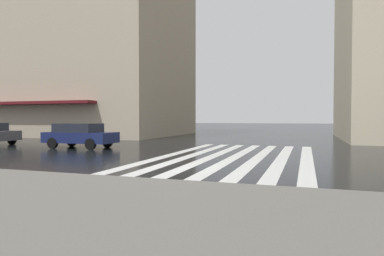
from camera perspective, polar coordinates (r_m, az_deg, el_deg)
The scene contains 4 objects.
ground_plane at distance 12.04m, azimuth -3.40°, elevation -6.51°, with size 220.00×220.00×0.00m, color black.
zebra_crossing at distance 15.44m, azimuth 7.35°, elevation -4.71°, with size 13.00×6.50×0.01m.
haussmann_block_mid at distance 40.62m, azimuth -20.55°, elevation 15.99°, with size 15.30×25.07×24.22m.
car_navy at distance 20.68m, azimuth -18.18°, elevation -1.09°, with size 1.85×4.10×1.41m.
Camera 1 is at (-11.06, -4.45, 1.70)m, focal length 32.02 mm.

